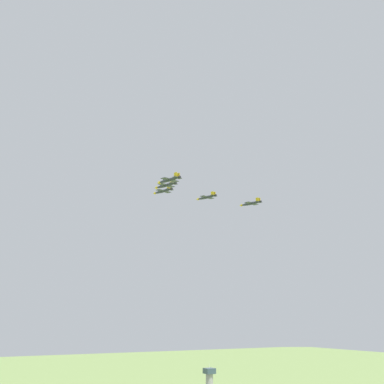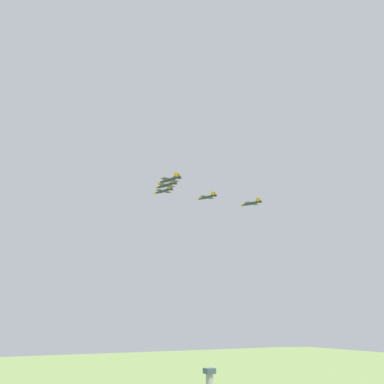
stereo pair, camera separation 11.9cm
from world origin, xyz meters
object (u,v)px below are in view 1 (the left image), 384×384
object	(u,v)px
jet_lead	(163,191)
jet_left_wingman	(166,185)
jet_right_wingman	(206,197)
jet_left_outer	(169,180)
jet_right_outer	(251,203)

from	to	relation	value
jet_lead	jet_left_wingman	world-z (taller)	jet_lead
jet_right_wingman	jet_lead	bearing A→B (deg)	40.94
jet_left_wingman	jet_right_wingman	size ratio (longest dim) A/B	1.05
jet_lead	jet_right_wingman	distance (m)	23.97
jet_lead	jet_right_wingman	xyz separation A→B (m)	(-20.26, 12.25, -3.71)
jet_left_wingman	jet_left_outer	xyz separation A→B (m)	(8.82, 21.97, -3.99)
jet_right_outer	jet_lead	bearing A→B (deg)	41.21
jet_right_outer	jet_right_wingman	bearing A→B (deg)	41.22
jet_lead	jet_right_outer	bearing A→B (deg)	-139.26
jet_right_wingman	jet_right_outer	bearing A→B (deg)	-139.06
jet_lead	jet_right_wingman	bearing A→B (deg)	-139.26
jet_left_wingman	jet_right_wingman	world-z (taller)	jet_left_wingman
jet_left_wingman	jet_lead	bearing A→B (deg)	-40.85
jet_left_wingman	jet_right_outer	distance (m)	49.58
jet_left_wingman	jet_right_outer	size ratio (longest dim) A/B	1.04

